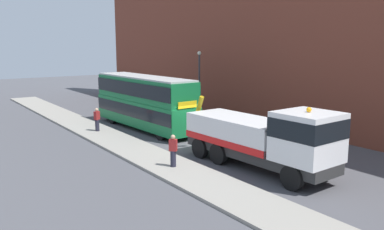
# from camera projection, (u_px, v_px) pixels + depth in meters

# --- Properties ---
(ground_plane) EXTENTS (120.00, 120.00, 0.00)m
(ground_plane) POSITION_uv_depth(u_px,v_px,m) (201.00, 145.00, 26.18)
(ground_plane) COLOR #4C4C51
(near_kerb) EXTENTS (60.00, 2.80, 0.15)m
(near_kerb) POSITION_uv_depth(u_px,v_px,m) (143.00, 154.00, 23.79)
(near_kerb) COLOR gray
(near_kerb) RESTS_ON ground_plane
(building_facade) EXTENTS (60.00, 1.50, 16.00)m
(building_facade) POSITION_uv_depth(u_px,v_px,m) (295.00, 22.00, 29.64)
(building_facade) COLOR brown
(building_facade) RESTS_ON ground_plane
(recovery_tow_truck) EXTENTS (10.19, 3.01, 3.67)m
(recovery_tow_truck) POSITION_uv_depth(u_px,v_px,m) (263.00, 137.00, 20.70)
(recovery_tow_truck) COLOR #2D2D2D
(recovery_tow_truck) RESTS_ON ground_plane
(double_decker_bus) EXTENTS (11.12, 3.01, 4.06)m
(double_decker_bus) POSITION_uv_depth(u_px,v_px,m) (144.00, 100.00, 30.80)
(double_decker_bus) COLOR #146B38
(double_decker_bus) RESTS_ON ground_plane
(pedestrian_onlooker) EXTENTS (0.41, 0.47, 1.71)m
(pedestrian_onlooker) POSITION_uv_depth(u_px,v_px,m) (97.00, 120.00, 29.51)
(pedestrian_onlooker) COLOR #232333
(pedestrian_onlooker) RESTS_ON near_kerb
(pedestrian_bystander) EXTENTS (0.47, 0.46, 1.71)m
(pedestrian_bystander) POSITION_uv_depth(u_px,v_px,m) (173.00, 151.00, 20.96)
(pedestrian_bystander) COLOR #232333
(pedestrian_bystander) RESTS_ON near_kerb
(street_lamp) EXTENTS (0.36, 0.36, 5.83)m
(street_lamp) POSITION_uv_depth(u_px,v_px,m) (199.00, 77.00, 36.37)
(street_lamp) COLOR #38383D
(street_lamp) RESTS_ON ground_plane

